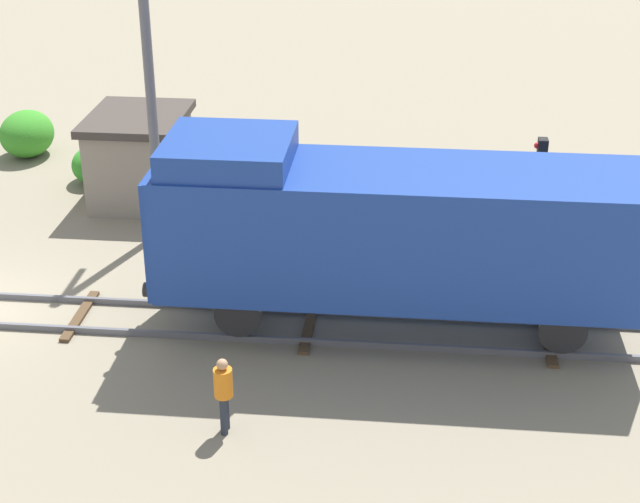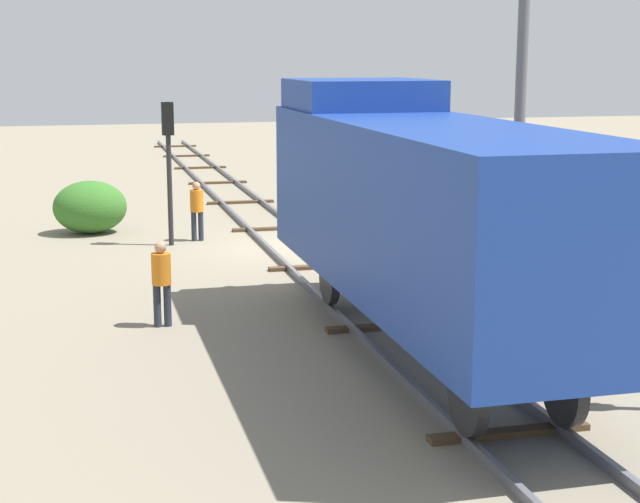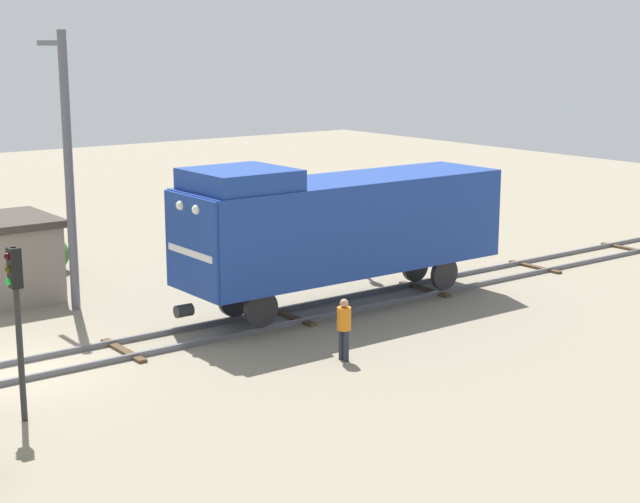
{
  "view_description": "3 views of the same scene",
  "coord_description": "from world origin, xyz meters",
  "px_view_note": "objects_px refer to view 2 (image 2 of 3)",
  "views": [
    {
      "loc": [
        20.16,
        10.73,
        11.95
      ],
      "look_at": [
        0.68,
        8.79,
        2.41
      ],
      "focal_mm": 55.0,
      "sensor_mm": 36.0,
      "label": 1
    },
    {
      "loc": [
        5.76,
        26.02,
        5.26
      ],
      "look_at": [
        1.01,
        7.21,
        1.35
      ],
      "focal_mm": 55.0,
      "sensor_mm": 36.0,
      "label": 2
    },
    {
      "loc": [
        23.77,
        -8.34,
        8.35
      ],
      "look_at": [
        0.91,
        8.9,
        2.2
      ],
      "focal_mm": 55.0,
      "sensor_mm": 36.0,
      "label": 3
    }
  ],
  "objects_px": {
    "catenary_mast": "(523,82)",
    "relay_hut": "(582,200)",
    "worker_near_track": "(197,206)",
    "locomotive": "(422,202)",
    "traffic_signal_near": "(168,146)",
    "worker_by_signal": "(161,277)"
  },
  "relations": [
    {
      "from": "catenary_mast",
      "to": "relay_hut",
      "type": "distance_m",
      "value": 4.21
    },
    {
      "from": "worker_near_track",
      "to": "catenary_mast",
      "type": "xyz_separation_m",
      "value": [
        -7.46,
        5.25,
        3.61
      ]
    },
    {
      "from": "worker_near_track",
      "to": "catenary_mast",
      "type": "height_order",
      "value": "catenary_mast"
    },
    {
      "from": "catenary_mast",
      "to": "locomotive",
      "type": "bearing_deg",
      "value": 53.14
    },
    {
      "from": "catenary_mast",
      "to": "traffic_signal_near",
      "type": "bearing_deg",
      "value": -30.03
    },
    {
      "from": "traffic_signal_near",
      "to": "catenary_mast",
      "type": "xyz_separation_m",
      "value": [
        -8.26,
        4.77,
        1.83
      ]
    },
    {
      "from": "traffic_signal_near",
      "to": "worker_by_signal",
      "type": "distance_m",
      "value": 8.63
    },
    {
      "from": "worker_near_track",
      "to": "relay_hut",
      "type": "relative_size",
      "value": 0.49
    },
    {
      "from": "locomotive",
      "to": "catenary_mast",
      "type": "bearing_deg",
      "value": -126.86
    },
    {
      "from": "locomotive",
      "to": "worker_by_signal",
      "type": "xyz_separation_m",
      "value": [
        4.2,
        -3.13,
        -1.78
      ]
    },
    {
      "from": "locomotive",
      "to": "worker_near_track",
      "type": "height_order",
      "value": "locomotive"
    },
    {
      "from": "relay_hut",
      "to": "worker_near_track",
      "type": "bearing_deg",
      "value": -22.19
    },
    {
      "from": "worker_by_signal",
      "to": "relay_hut",
      "type": "bearing_deg",
      "value": -87.72
    },
    {
      "from": "worker_near_track",
      "to": "worker_by_signal",
      "type": "distance_m",
      "value": 9.04
    },
    {
      "from": "traffic_signal_near",
      "to": "worker_near_track",
      "type": "height_order",
      "value": "traffic_signal_near"
    },
    {
      "from": "locomotive",
      "to": "catenary_mast",
      "type": "distance_m",
      "value": 8.63
    },
    {
      "from": "traffic_signal_near",
      "to": "catenary_mast",
      "type": "height_order",
      "value": "catenary_mast"
    },
    {
      "from": "locomotive",
      "to": "relay_hut",
      "type": "relative_size",
      "value": 3.31
    },
    {
      "from": "catenary_mast",
      "to": "relay_hut",
      "type": "xyz_separation_m",
      "value": [
        -2.44,
        -1.21,
        -3.21
      ]
    },
    {
      "from": "relay_hut",
      "to": "locomotive",
      "type": "bearing_deg",
      "value": 46.68
    },
    {
      "from": "locomotive",
      "to": "traffic_signal_near",
      "type": "relative_size",
      "value": 2.91
    },
    {
      "from": "locomotive",
      "to": "relay_hut",
      "type": "height_order",
      "value": "locomotive"
    }
  ]
}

